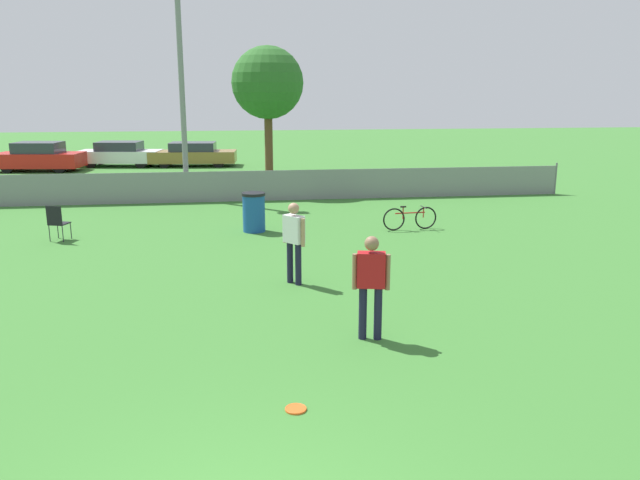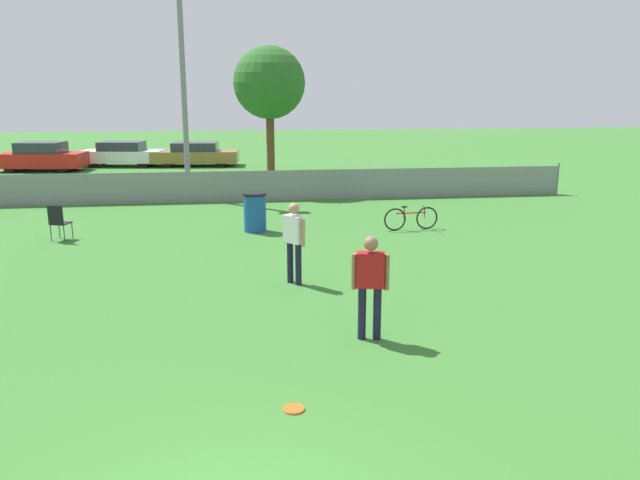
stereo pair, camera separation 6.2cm
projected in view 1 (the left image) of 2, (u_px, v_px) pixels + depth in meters
fence_backline at (230, 186)px, 22.48m from camera, size 25.10×0.07×1.21m
light_pole at (181, 71)px, 22.21m from camera, size 0.90×0.36×7.72m
tree_near_pole at (268, 84)px, 24.26m from camera, size 2.81×2.81×5.63m
player_defender_red at (371, 279)px, 9.84m from camera, size 0.59×0.31×1.70m
player_receiver_white at (294, 237)px, 12.73m from camera, size 0.45×0.48×1.70m
frisbee_disc at (296, 409)px, 7.82m from camera, size 0.27×0.27×0.03m
folding_chair_sideline at (57, 221)px, 16.53m from camera, size 0.55×0.55×0.97m
bicycle_sideline at (410, 218)px, 17.92m from camera, size 1.62×0.44×0.70m
trash_bin at (254, 212)px, 17.66m from camera, size 0.66×0.66×1.11m
parked_car_red at (39, 157)px, 31.04m from camera, size 4.32×2.27×1.44m
parked_car_white at (120, 154)px, 33.04m from camera, size 4.47×2.34×1.30m
parked_car_tan at (193, 154)px, 33.14m from camera, size 4.62×2.11×1.26m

